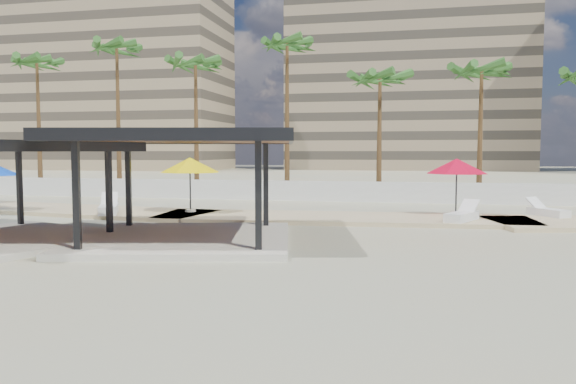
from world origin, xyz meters
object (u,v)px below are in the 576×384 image
Objects in this scene: lounger_b at (462,216)px; umbrella_c at (457,166)px; pavilion_west at (2,183)px; lounger_a at (109,209)px; pavilion_central at (184,177)px; lounger_c at (547,212)px.

umbrella_c is at bearing 27.53° from lounger_b.
lounger_a is (-0.35, 7.11, -1.57)m from pavilion_west.
pavilion_west is at bearing -178.91° from pavilion_central.
umbrella_c reaches higher than lounger_a.
pavilion_west is 2.22× the size of umbrella_c.
umbrella_c is at bearing 58.18° from lounger_c.
pavilion_west is 7.29m from lounger_a.
pavilion_west reaches higher than umbrella_c.
lounger_c is (18.83, 10.36, -1.61)m from pavilion_west.
lounger_a reaches higher than lounger_c.
pavilion_central is 5.93m from pavilion_west.
pavilion_central is at bearing 150.58° from lounger_b.
pavilion_west is 3.97× the size of lounger_c.
pavilion_central is 4.20× the size of lounger_c.
pavilion_west is (-5.77, -1.39, -0.19)m from pavilion_central.
lounger_c is (3.83, 0.10, -1.95)m from umbrella_c.
pavilion_central is 8.56m from lounger_a.
umbrella_c reaches higher than lounger_c.
pavilion_central is 3.80× the size of lounger_b.
pavilion_west is 3.29× the size of lounger_a.
lounger_b is at bearing -114.42° from lounger_a.
lounger_a reaches higher than lounger_b.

